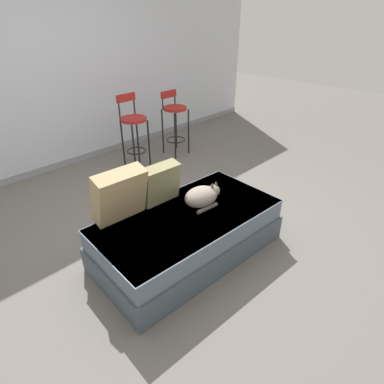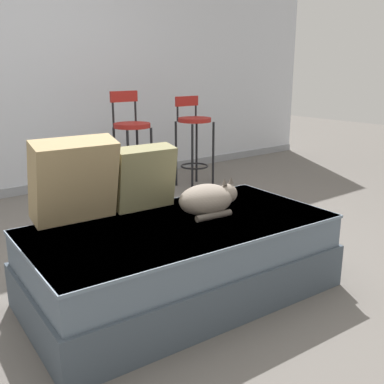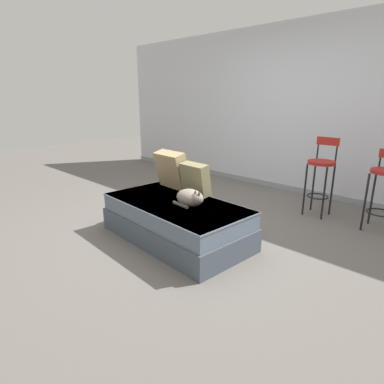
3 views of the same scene
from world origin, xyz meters
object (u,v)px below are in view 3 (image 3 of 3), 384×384
(couch, at_px, (176,220))
(bar_stool_near_window, at_px, (321,171))
(throw_pillow_corner, at_px, (172,170))
(throw_pillow_middle, at_px, (195,179))
(cat, at_px, (190,198))

(couch, xyz_separation_m, bar_stool_near_window, (0.79, 1.82, 0.38))
(throw_pillow_corner, xyz_separation_m, bar_stool_near_window, (1.22, 1.47, -0.06))
(throw_pillow_middle, xyz_separation_m, cat, (0.22, -0.31, -0.10))
(cat, bearing_deg, throw_pillow_corner, 152.29)
(throw_pillow_corner, xyz_separation_m, cat, (0.63, -0.33, -0.14))
(throw_pillow_middle, bearing_deg, bar_stool_near_window, 61.58)
(throw_pillow_corner, height_order, cat, throw_pillow_corner)
(couch, xyz_separation_m, throw_pillow_corner, (-0.43, 0.35, 0.44))
(throw_pillow_corner, distance_m, throw_pillow_middle, 0.41)
(couch, bearing_deg, throw_pillow_middle, 93.68)
(throw_pillow_corner, bearing_deg, cat, -27.71)
(couch, height_order, throw_pillow_corner, throw_pillow_corner)
(couch, xyz_separation_m, throw_pillow_middle, (-0.02, 0.33, 0.40))
(couch, distance_m, cat, 0.36)
(couch, relative_size, throw_pillow_corner, 3.73)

